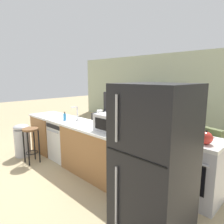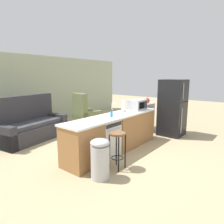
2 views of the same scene
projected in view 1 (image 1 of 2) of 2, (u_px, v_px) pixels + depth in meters
ground_plane at (73, 161)px, 4.26m from camera, size 24.00×24.00×0.00m
wall_back at (181, 91)px, 6.76m from camera, size 10.00×0.06×2.60m
kitchen_counter at (79, 145)px, 4.02m from camera, size 2.94×0.66×0.90m
dishwasher at (66, 140)px, 4.36m from camera, size 0.58×0.61×0.84m
stove_range at (195, 169)px, 2.93m from camera, size 0.76×0.68×0.90m
refrigerator at (154, 166)px, 2.10m from camera, size 0.72×0.73×1.72m
microwave at (111, 123)px, 3.28m from camera, size 0.50×0.37×0.28m
sink_faucet at (77, 115)px, 4.03m from camera, size 0.07×0.18×0.30m
paper_towel_roll at (100, 118)px, 3.68m from camera, size 0.14×0.14×0.28m
soap_bottle at (65, 117)px, 4.09m from camera, size 0.06×0.06×0.18m
kettle at (206, 138)px, 2.64m from camera, size 0.21×0.17×0.19m
bar_stool at (31, 138)px, 4.13m from camera, size 0.32×0.32×0.74m
trash_bin at (22, 140)px, 4.51m from camera, size 0.35×0.35×0.74m
couch at (127, 121)px, 6.40m from camera, size 2.13×1.23×1.27m
armchair at (195, 136)px, 4.88m from camera, size 0.99×1.03×1.20m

